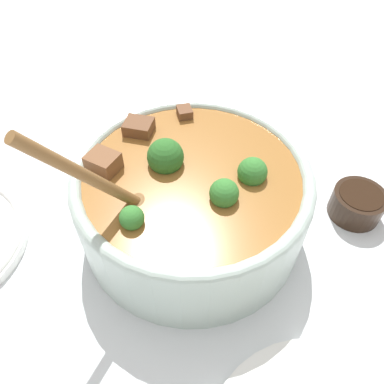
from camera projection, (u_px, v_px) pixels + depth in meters
ground_plane at (192, 227)px, 0.51m from camera, size 4.00×4.00×0.00m
stew_bowl at (192, 196)px, 0.46m from camera, size 0.28×0.28×0.24m
condiment_bowl at (357, 203)px, 0.51m from camera, size 0.07×0.07×0.04m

